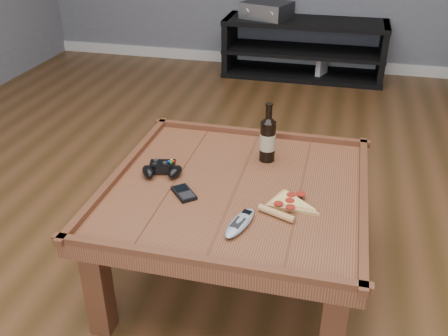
% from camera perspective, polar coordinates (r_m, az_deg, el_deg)
% --- Properties ---
extents(ground, '(6.00, 6.00, 0.00)m').
position_cam_1_polar(ground, '(2.24, 1.30, -12.00)').
color(ground, '#422A13').
rests_on(ground, ground).
extents(baseboard, '(5.00, 0.02, 0.10)m').
position_cam_1_polar(baseboard, '(4.86, 9.19, 11.79)').
color(baseboard, silver).
rests_on(baseboard, ground).
extents(coffee_table, '(1.03, 1.03, 0.48)m').
position_cam_1_polar(coffee_table, '(2.00, 1.42, -3.54)').
color(coffee_table, '#502916').
rests_on(coffee_table, ground).
extents(media_console, '(1.40, 0.45, 0.50)m').
position_cam_1_polar(media_console, '(4.58, 9.08, 13.27)').
color(media_console, black).
rests_on(media_console, ground).
extents(beer_bottle, '(0.07, 0.07, 0.26)m').
position_cam_1_polar(beer_bottle, '(2.12, 5.02, 3.44)').
color(beer_bottle, black).
rests_on(beer_bottle, coffee_table).
extents(game_controller, '(0.18, 0.14, 0.05)m').
position_cam_1_polar(game_controller, '(2.05, -7.09, -0.15)').
color(game_controller, black).
rests_on(game_controller, coffee_table).
extents(pizza_slice, '(0.24, 0.30, 0.03)m').
position_cam_1_polar(pizza_slice, '(1.86, 7.31, -4.14)').
color(pizza_slice, tan).
rests_on(pizza_slice, coffee_table).
extents(smartphone, '(0.12, 0.13, 0.02)m').
position_cam_1_polar(smartphone, '(1.92, -4.60, -2.86)').
color(smartphone, black).
rests_on(smartphone, coffee_table).
extents(remote_control, '(0.11, 0.21, 0.03)m').
position_cam_1_polar(remote_control, '(1.74, 1.84, -6.26)').
color(remote_control, gray).
rests_on(remote_control, coffee_table).
extents(av_receiver, '(0.47, 0.43, 0.13)m').
position_cam_1_polar(av_receiver, '(4.54, 4.90, 17.56)').
color(av_receiver, black).
rests_on(av_receiver, media_console).
extents(game_console, '(0.16, 0.20, 0.22)m').
position_cam_1_polar(game_console, '(4.57, 11.11, 11.17)').
color(game_console, slate).
rests_on(game_console, ground).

